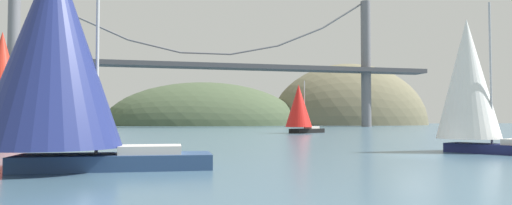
{
  "coord_description": "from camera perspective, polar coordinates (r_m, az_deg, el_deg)",
  "views": [
    {
      "loc": [
        -15.28,
        -23.52,
        2.14
      ],
      "look_at": [
        0.0,
        39.16,
        4.53
      ],
      "focal_mm": 31.75,
      "sensor_mm": 36.0,
      "label": 1
    }
  ],
  "objects": [
    {
      "name": "headland_center",
      "position": [
        159.83,
        -6.42,
        -2.88
      ],
      "size": [
        69.05,
        44.0,
        30.15
      ],
      "primitive_type": "ellipsoid",
      "color": "#425138",
      "rests_on": "ground_plane"
    },
    {
      "name": "headland_left",
      "position": [
        163.44,
        -27.8,
        -2.63
      ],
      "size": [
        55.78,
        44.0,
        24.15
      ],
      "primitive_type": "ellipsoid",
      "color": "#4C5B3D",
      "rests_on": "ground_plane"
    },
    {
      "name": "headland_right",
      "position": [
        175.5,
        11.71,
        -2.78
      ],
      "size": [
        61.27,
        44.0,
        46.44
      ],
      "primitive_type": "ellipsoid",
      "color": "#6B664C",
      "rests_on": "ground_plane"
    },
    {
      "name": "sailboat_scarlet_sail",
      "position": [
        55.67,
        -29.52,
        2.19
      ],
      "size": [
        10.18,
        8.82,
        11.85
      ],
      "color": "#B7B2A8",
      "rests_on": "ground_plane"
    },
    {
      "name": "sailboat_white_mainsail",
      "position": [
        32.66,
        25.35,
        2.24
      ],
      "size": [
        6.06,
        8.0,
        9.56
      ],
      "color": "#191E4C",
      "rests_on": "ground_plane"
    },
    {
      "name": "sailboat_navy_sail",
      "position": [
        20.93,
        -23.81,
        5.68
      ],
      "size": [
        9.73,
        6.06,
        10.96
      ],
      "color": "navy",
      "rests_on": "ground_plane"
    },
    {
      "name": "ground_plane",
      "position": [
        28.13,
        19.38,
        -6.37
      ],
      "size": [
        360.0,
        360.0,
        0.0
      ],
      "primitive_type": "plane",
      "color": "#426075"
    },
    {
      "name": "suspension_bridge",
      "position": [
        120.43,
        -6.33,
        5.02
      ],
      "size": [
        128.49,
        6.0,
        36.5
      ],
      "color": "slate",
      "rests_on": "ground_plane"
    },
    {
      "name": "sailboat_red_spinnaker",
      "position": [
        69.77,
        5.49,
        -0.67
      ],
      "size": [
        7.97,
        6.65,
        8.16
      ],
      "color": "black",
      "rests_on": "ground_plane"
    }
  ]
}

